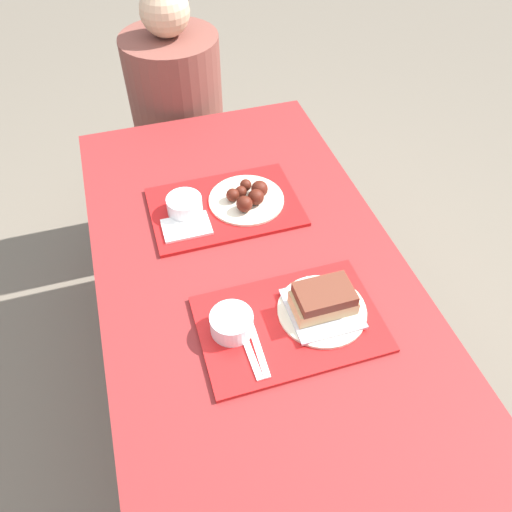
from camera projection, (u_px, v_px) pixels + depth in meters
ground_plane at (253, 396)px, 1.94m from camera, size 12.00×12.00×0.00m
picnic_table at (251, 289)px, 1.44m from camera, size 0.83×1.54×0.77m
picnic_bench_far at (191, 170)px, 2.31m from camera, size 0.79×0.28×0.43m
tray_near at (290, 324)px, 1.23m from camera, size 0.45×0.30×0.01m
tray_far at (225, 207)px, 1.52m from camera, size 0.45×0.30×0.01m
bowl_coleslaw_near at (232, 322)px, 1.19m from camera, size 0.10×0.10×0.05m
brisket_sandwich_plate at (323, 304)px, 1.23m from camera, size 0.22×0.22×0.08m
plastic_fork_near at (249, 349)px, 1.17m from camera, size 0.02×0.17×0.00m
plastic_knife_near at (258, 347)px, 1.18m from camera, size 0.02×0.17×0.00m
bowl_coleslaw_far at (184, 204)px, 1.47m from camera, size 0.10×0.10×0.05m
wings_plate_far at (248, 197)px, 1.51m from camera, size 0.23×0.23×0.06m
napkin_far at (187, 227)px, 1.45m from camera, size 0.14×0.10×0.01m
person_seated_across at (176, 98)px, 2.03m from camera, size 0.37×0.37×0.73m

